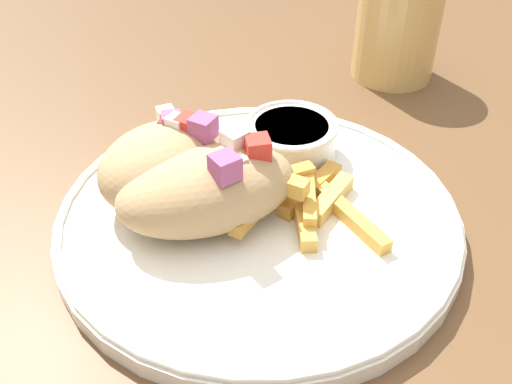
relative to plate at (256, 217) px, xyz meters
The scene contains 7 objects.
table 0.10m from the plate, 130.15° to the left, with size 1.38×1.38×0.77m.
plate is the anchor object (origin of this frame).
pita_sandwich_near 0.05m from the plate, behind, with size 0.15×0.11×0.07m.
pita_sandwich_far 0.08m from the plate, 159.11° to the left, with size 0.13×0.13×0.07m.
fries_pile 0.04m from the plate, ahead, with size 0.11×0.10×0.04m.
sauce_ramekin 0.09m from the plate, 64.35° to the left, with size 0.08×0.08×0.03m.
water_glass 0.29m from the plate, 53.97° to the left, with size 0.09×0.09×0.10m.
Camera 1 is at (0.00, -0.39, 1.08)m, focal length 42.00 mm.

